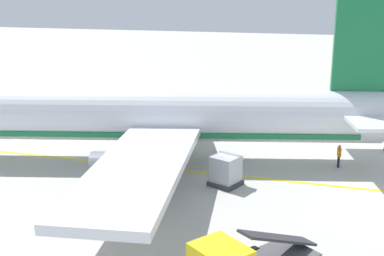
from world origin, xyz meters
TOP-DOWN VIEW (x-y plane):
  - airliner_foreground at (4.01, 16.60)m, footprint 34.32×41.16m
  - cargo_container_near at (1.05, 9.33)m, footprint 2.30×2.30m
  - crew_marshaller at (6.62, 2.34)m, footprint 0.62×0.32m
  - crew_loader_left at (-2.00, 15.70)m, footprint 0.24×0.63m
  - apron_guide_line at (2.82, 12.16)m, footprint 0.30×60.00m

SIDE VIEW (x-z plane):
  - apron_guide_line at x=2.82m, z-range 0.00..0.01m
  - crew_loader_left at x=-2.00m, z-range 0.14..1.78m
  - crew_marshaller at x=6.62m, z-range 0.15..1.81m
  - cargo_container_near at x=1.05m, z-range -0.06..2.05m
  - airliner_foreground at x=4.01m, z-range -2.56..9.34m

